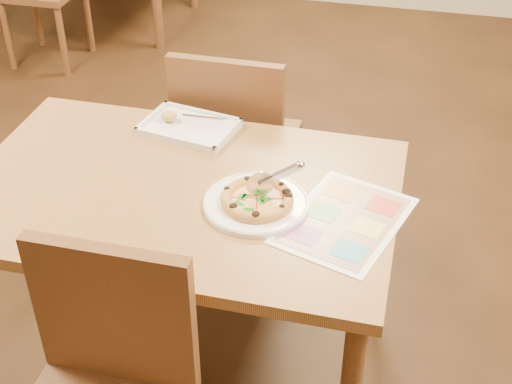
% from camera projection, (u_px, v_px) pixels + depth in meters
% --- Properties ---
extents(dining_table, '(1.30, 0.85, 0.72)m').
position_uv_depth(dining_table, '(181.00, 210.00, 2.19)').
color(dining_table, '#A46C41').
rests_on(dining_table, ground).
extents(chair_near, '(0.42, 0.42, 0.47)m').
position_uv_depth(chair_near, '(104.00, 375.00, 1.75)').
color(chair_near, brown).
rests_on(chair_near, ground).
extents(chair_far, '(0.42, 0.42, 0.47)m').
position_uv_depth(chair_far, '(233.00, 131.00, 2.70)').
color(chair_far, brown).
rests_on(chair_far, ground).
extents(plate, '(0.40, 0.40, 0.02)m').
position_uv_depth(plate, '(256.00, 204.00, 2.06)').
color(plate, white).
rests_on(plate, dining_table).
extents(pizza, '(0.21, 0.21, 0.03)m').
position_uv_depth(pizza, '(257.00, 199.00, 2.04)').
color(pizza, gold).
rests_on(pizza, plate).
extents(pizza_cutter, '(0.15, 0.09, 0.09)m').
position_uv_depth(pizza_cutter, '(274.00, 178.00, 2.02)').
color(pizza_cutter, silver).
rests_on(pizza_cutter, pizza).
extents(appetizer_tray, '(0.34, 0.26, 0.06)m').
position_uv_depth(appetizer_tray, '(187.00, 127.00, 2.40)').
color(appetizer_tray, white).
rests_on(appetizer_tray, dining_table).
extents(menu, '(0.40, 0.47, 0.00)m').
position_uv_depth(menu, '(345.00, 220.00, 2.00)').
color(menu, white).
rests_on(menu, dining_table).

